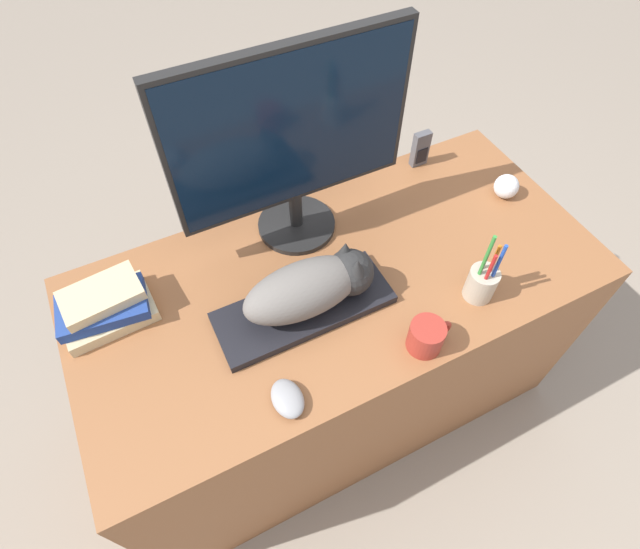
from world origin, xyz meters
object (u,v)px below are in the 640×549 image
monitor (292,139)px  cat (315,285)px  keyboard (304,308)px  computer_mouse (288,398)px  coffee_mug (427,336)px  phone (420,149)px  baseball (506,186)px  book_stack (105,306)px  pen_cup (482,282)px

monitor → cat: bearing=-105.3°
keyboard → computer_mouse: bearing=-123.8°
keyboard → cat: size_ratio=1.32×
coffee_mug → phone: 0.65m
baseball → phone: bearing=122.8°
baseball → cat: bearing=-171.4°
book_stack → computer_mouse: bearing=-53.0°
cat → book_stack: (-0.47, 0.20, -0.05)m
keyboard → computer_mouse: computer_mouse is taller
coffee_mug → pen_cup: (0.20, 0.06, 0.01)m
pen_cup → computer_mouse: bearing=-175.1°
baseball → coffee_mug: bearing=-147.1°
keyboard → book_stack: 0.48m
keyboard → computer_mouse: size_ratio=4.55×
coffee_mug → computer_mouse: bearing=177.6°
baseball → book_stack: size_ratio=0.31×
phone → book_stack: size_ratio=0.51×
monitor → baseball: (0.61, -0.16, -0.27)m
cat → baseball: size_ratio=4.71×
cat → keyboard: bearing=180.0°
computer_mouse → keyboard: bearing=56.2°
cat → pen_cup: bearing=-21.7°
computer_mouse → coffee_mug: coffee_mug is taller
computer_mouse → baseball: baseball is taller
pen_cup → book_stack: size_ratio=1.00×
keyboard → monitor: bearing=68.6°
cat → book_stack: bearing=156.8°
pen_cup → book_stack: 0.93m
phone → book_stack: bearing=-172.2°
phone → computer_mouse: bearing=-142.2°
keyboard → cat: (0.03, 0.00, 0.08)m
baseball → computer_mouse: bearing=-160.2°
phone → keyboard: bearing=-148.9°
monitor → pen_cup: (0.32, -0.42, -0.25)m
baseball → book_stack: bearing=175.1°
monitor → coffee_mug: 0.56m
cat → monitor: bearing=74.7°
cat → coffee_mug: 0.29m
monitor → pen_cup: size_ratio=2.67×
monitor → phone: monitor is taller
computer_mouse → baseball: 0.90m
pen_cup → cat: bearing=158.3°
keyboard → coffee_mug: bearing=-45.0°
monitor → book_stack: 0.61m
coffee_mug → pen_cup: pen_cup is taller
keyboard → baseball: size_ratio=6.21×
baseball → phone: 0.28m
coffee_mug → phone: (0.34, 0.56, 0.02)m
baseball → phone: size_ratio=0.62×
computer_mouse → book_stack: 0.51m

